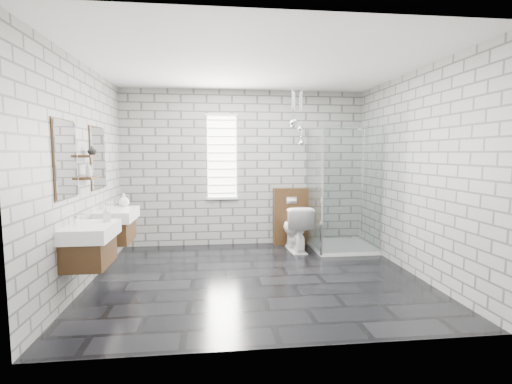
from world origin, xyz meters
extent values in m
cube|color=black|center=(0.00, 0.00, -0.01)|extent=(4.20, 3.60, 0.02)
cube|color=white|center=(0.00, 0.00, 2.71)|extent=(4.20, 3.60, 0.02)
cube|color=#999994|center=(0.00, 1.81, 1.35)|extent=(4.20, 0.02, 2.70)
cube|color=#999994|center=(0.00, -1.81, 1.35)|extent=(4.20, 0.02, 2.70)
cube|color=#999994|center=(-2.11, 0.00, 1.35)|extent=(0.02, 3.60, 2.70)
cube|color=#999994|center=(2.11, 0.00, 1.35)|extent=(0.02, 3.60, 2.70)
cube|color=#432A14|center=(-1.89, -0.59, 0.55)|extent=(0.42, 0.62, 0.30)
cube|color=silver|center=(-1.69, -0.59, 0.58)|extent=(0.02, 0.35, 0.01)
cube|color=white|center=(-1.87, -0.59, 0.77)|extent=(0.47, 0.70, 0.15)
cylinder|color=silver|center=(-2.02, -0.59, 0.91)|extent=(0.04, 0.04, 0.12)
cylinder|color=silver|center=(-1.97, -0.59, 0.96)|extent=(0.10, 0.02, 0.02)
cube|color=white|center=(-2.08, -0.59, 1.55)|extent=(0.03, 0.55, 0.80)
cube|color=#432A14|center=(-2.09, -0.59, 1.55)|extent=(0.01, 0.59, 0.84)
cube|color=#432A14|center=(-1.89, 0.50, 0.55)|extent=(0.42, 0.62, 0.30)
cube|color=silver|center=(-1.69, 0.50, 0.58)|extent=(0.02, 0.35, 0.01)
cube|color=white|center=(-1.87, 0.50, 0.77)|extent=(0.47, 0.70, 0.15)
cylinder|color=silver|center=(-2.02, 0.50, 0.91)|extent=(0.04, 0.04, 0.12)
cylinder|color=silver|center=(-1.97, 0.50, 0.96)|extent=(0.10, 0.02, 0.02)
cube|color=white|center=(-2.08, 0.50, 1.55)|extent=(0.03, 0.55, 0.80)
cube|color=#432A14|center=(-2.09, 0.50, 1.55)|extent=(0.01, 0.59, 0.84)
cube|color=#432A14|center=(-2.03, -0.05, 1.32)|extent=(0.14, 0.30, 0.03)
cube|color=#432A14|center=(-2.03, -0.05, 1.58)|extent=(0.14, 0.30, 0.03)
cube|color=white|center=(-0.40, 1.79, 1.55)|extent=(0.50, 0.02, 1.40)
cube|color=white|center=(-0.40, 1.77, 2.27)|extent=(0.56, 0.04, 0.04)
cube|color=white|center=(-0.40, 1.77, 0.83)|extent=(0.56, 0.04, 0.04)
cube|color=white|center=(-0.40, 1.77, 0.92)|extent=(0.48, 0.01, 0.02)
cube|color=white|center=(-0.40, 1.77, 1.06)|extent=(0.48, 0.01, 0.02)
cube|color=white|center=(-0.40, 1.77, 1.20)|extent=(0.48, 0.01, 0.02)
cube|color=white|center=(-0.40, 1.77, 1.34)|extent=(0.48, 0.01, 0.02)
cube|color=white|center=(-0.40, 1.77, 1.48)|extent=(0.48, 0.01, 0.02)
cube|color=white|center=(-0.40, 1.77, 1.62)|extent=(0.48, 0.01, 0.02)
cube|color=white|center=(-0.40, 1.77, 1.76)|extent=(0.48, 0.01, 0.02)
cube|color=white|center=(-0.40, 1.77, 1.90)|extent=(0.48, 0.01, 0.02)
cube|color=white|center=(-0.40, 1.77, 2.04)|extent=(0.48, 0.01, 0.03)
cube|color=white|center=(-0.40, 1.77, 2.18)|extent=(0.48, 0.01, 0.03)
cube|color=#432A14|center=(0.80, 1.70, 0.50)|extent=(0.60, 0.20, 1.00)
cube|color=silver|center=(0.80, 1.60, 0.80)|extent=(0.18, 0.01, 0.12)
cube|color=white|center=(1.60, 1.30, 0.03)|extent=(1.00, 1.00, 0.06)
cube|color=silver|center=(1.60, 0.81, 1.03)|extent=(1.00, 0.01, 2.00)
cube|color=silver|center=(1.11, 1.30, 1.03)|extent=(0.01, 1.00, 2.00)
cube|color=silver|center=(1.11, 0.81, 1.03)|extent=(0.03, 0.03, 2.00)
cube|color=silver|center=(2.08, 0.81, 1.03)|extent=(0.03, 0.03, 2.00)
cylinder|color=silver|center=(2.04, 1.50, 1.10)|extent=(0.02, 0.02, 1.80)
cylinder|color=silver|center=(1.96, 1.50, 2.02)|extent=(0.14, 0.14, 0.02)
sphere|color=silver|center=(0.72, 1.27, 2.11)|extent=(0.09, 0.09, 0.09)
cylinder|color=silver|center=(0.72, 1.27, 2.43)|extent=(0.01, 0.01, 0.54)
sphere|color=silver|center=(0.89, 1.33, 1.78)|extent=(0.09, 0.09, 0.09)
cylinder|color=silver|center=(0.89, 1.33, 2.26)|extent=(0.01, 0.01, 0.87)
sphere|color=silver|center=(0.80, 1.43, 2.15)|extent=(0.09, 0.09, 0.09)
cylinder|color=silver|center=(0.80, 1.43, 2.45)|extent=(0.01, 0.01, 0.51)
sphere|color=silver|center=(0.77, 1.39, 2.07)|extent=(0.09, 0.09, 0.09)
cylinder|color=silver|center=(0.77, 1.39, 2.41)|extent=(0.01, 0.01, 0.58)
sphere|color=silver|center=(0.88, 1.40, 2.02)|extent=(0.09, 0.09, 0.09)
cylinder|color=silver|center=(0.88, 1.40, 2.38)|extent=(0.01, 0.01, 0.63)
imported|color=white|center=(0.80, 1.26, 0.38)|extent=(0.46, 0.76, 0.76)
imported|color=#B2B2B2|center=(-1.74, -0.42, 0.94)|extent=(0.10, 0.10, 0.17)
imported|color=#B2B2B2|center=(-1.84, 0.79, 0.94)|extent=(0.20, 0.20, 0.19)
imported|color=#B2B2B2|center=(-2.02, -0.09, 1.43)|extent=(0.08, 0.08, 0.18)
imported|color=#B2B2B2|center=(-2.02, 0.07, 1.65)|extent=(0.13, 0.13, 0.11)
camera|label=1|loc=(-0.54, -4.69, 1.62)|focal=26.00mm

